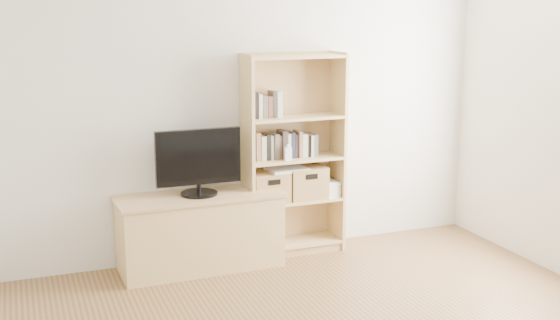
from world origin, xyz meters
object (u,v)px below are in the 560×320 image
tv_stand (200,233)px  basket_right (305,182)px  bookshelf (294,155)px  laptop (287,169)px  basket_left (269,187)px  television (198,162)px  baby_monitor (288,154)px

tv_stand → basket_right: basket_right is taller
bookshelf → laptop: bookshelf is taller
tv_stand → basket_left: bearing=5.7°
bookshelf → television: bookshelf is taller
basket_left → basket_right: size_ratio=0.93×
bookshelf → baby_monitor: (-0.10, -0.10, 0.04)m
television → baby_monitor: (0.78, -0.01, 0.01)m
basket_left → basket_right: (0.34, 0.01, 0.01)m
bookshelf → laptop: (-0.07, -0.02, -0.12)m
television → laptop: size_ratio=2.08×
television → basket_left: 0.71m
television → basket_left: size_ratio=2.22×
basket_left → basket_right: 0.34m
tv_stand → baby_monitor: size_ratio=11.61×
bookshelf → basket_left: 0.35m
basket_left → baby_monitor: bearing=-33.6°
basket_left → laptop: 0.22m
basket_left → laptop: laptop is taller
bookshelf → baby_monitor: bookshelf is taller
television → laptop: bearing=5.3°
baby_monitor → basket_left: size_ratio=0.36×
basket_left → bookshelf: bearing=1.8°
television → laptop: 0.82m
tv_stand → basket_left: (0.64, 0.08, 0.31)m
baby_monitor → basket_right: baby_monitor is taller
television → basket_left: (0.64, 0.08, -0.29)m
television → basket_right: size_ratio=2.06×
television → baby_monitor: size_ratio=6.16×
television → baby_monitor: 0.78m
bookshelf → basket_right: bearing=-2.6°
television → basket_right: television is taller
baby_monitor → television: bearing=177.5°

